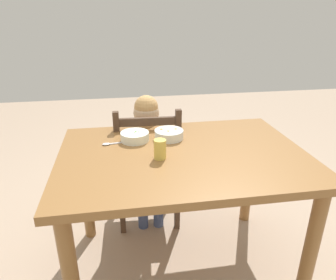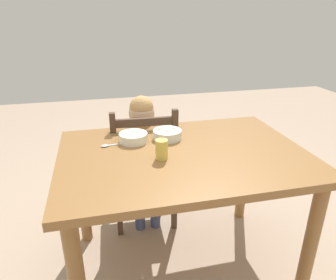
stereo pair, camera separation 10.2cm
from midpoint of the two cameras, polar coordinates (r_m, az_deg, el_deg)
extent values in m
plane|color=tan|center=(2.04, 3.90, -22.08)|extent=(8.00, 8.00, 0.00)
cube|color=olive|center=(1.60, 4.60, -2.99)|extent=(1.27, 0.89, 0.04)
cylinder|color=olive|center=(1.75, 26.51, -18.02)|extent=(0.07, 0.07, 0.72)
cylinder|color=olive|center=(2.08, -13.67, -9.02)|extent=(0.07, 0.07, 0.72)
cylinder|color=olive|center=(2.27, 16.02, -6.47)|extent=(0.07, 0.07, 0.72)
cube|color=#483324|center=(2.21, -2.51, -4.79)|extent=(0.44, 0.44, 0.02)
cube|color=#483324|center=(2.50, 1.60, -6.83)|extent=(0.04, 0.04, 0.40)
cube|color=#483324|center=(2.47, -7.21, -7.30)|extent=(0.04, 0.04, 0.40)
cube|color=#483324|center=(2.18, 3.08, -11.76)|extent=(0.04, 0.04, 0.40)
cube|color=#483324|center=(2.15, -7.17, -12.37)|extent=(0.04, 0.04, 0.40)
cube|color=#483324|center=(1.96, 3.36, -0.81)|extent=(0.04, 0.04, 0.46)
cube|color=#483324|center=(1.93, -7.82, -1.35)|extent=(0.04, 0.04, 0.46)
cube|color=#483324|center=(1.87, -2.26, 3.43)|extent=(0.36, 0.04, 0.05)
cube|color=#483324|center=(1.93, -2.20, -0.45)|extent=(0.36, 0.04, 0.05)
cube|color=silver|center=(2.11, -2.49, -1.07)|extent=(0.22, 0.14, 0.32)
sphere|color=#D3B088|center=(2.02, -2.61, 5.05)|extent=(0.17, 0.17, 0.17)
sphere|color=tan|center=(2.01, -2.63, 6.09)|extent=(0.16, 0.16, 0.16)
cylinder|color=#3F4C72|center=(2.18, -3.39, -11.40)|extent=(0.07, 0.07, 0.42)
cylinder|color=#3F4C72|center=(2.19, -0.48, -11.16)|extent=(0.07, 0.07, 0.42)
cylinder|color=silver|center=(1.98, -5.92, -0.36)|extent=(0.06, 0.24, 0.13)
cylinder|color=silver|center=(2.00, 1.51, 0.11)|extent=(0.06, 0.24, 0.13)
cylinder|color=white|center=(1.73, -4.50, 0.63)|extent=(0.16, 0.16, 0.05)
cylinder|color=white|center=(1.74, -4.48, -0.05)|extent=(0.07, 0.07, 0.01)
cylinder|color=#429927|center=(1.72, -4.51, 0.86)|extent=(0.13, 0.13, 0.03)
sphere|color=#3B9723|center=(1.72, -4.48, 1.31)|extent=(0.01, 0.01, 0.01)
sphere|color=#44A01F|center=(1.73, -4.32, 1.47)|extent=(0.01, 0.01, 0.01)
sphere|color=#489B2D|center=(1.72, -3.81, 1.36)|extent=(0.01, 0.01, 0.01)
cylinder|color=white|center=(1.75, 1.84, 1.03)|extent=(0.16, 0.16, 0.05)
cylinder|color=white|center=(1.76, 1.83, 0.35)|extent=(0.07, 0.07, 0.01)
cylinder|color=orange|center=(1.75, 1.84, 1.27)|extent=(0.13, 0.13, 0.03)
cube|color=orange|center=(1.76, 0.40, 1.88)|extent=(0.02, 0.02, 0.01)
cube|color=orange|center=(1.76, 3.12, 1.92)|extent=(0.02, 0.02, 0.01)
cube|color=orange|center=(1.73, 1.71, 1.53)|extent=(0.02, 0.02, 0.01)
cube|color=silver|center=(1.71, -7.50, -0.57)|extent=(0.10, 0.03, 0.00)
ellipsoid|color=silver|center=(1.70, -9.73, -0.77)|extent=(0.05, 0.04, 0.01)
cylinder|color=#E0C251|center=(1.51, 0.43, -1.75)|extent=(0.06, 0.06, 0.10)
camera|label=1|loc=(0.05, 91.80, -0.76)|focal=32.86mm
camera|label=2|loc=(0.05, -88.20, 0.76)|focal=32.86mm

